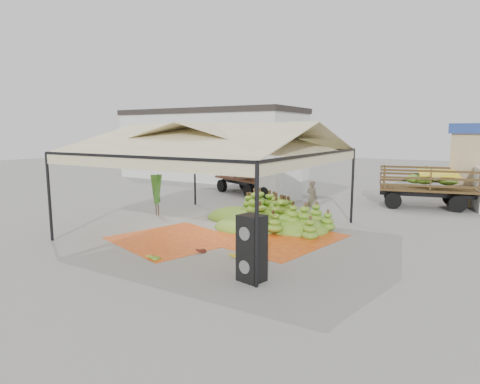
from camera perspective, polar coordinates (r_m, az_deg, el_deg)
The scene contains 17 objects.
ground at distance 15.17m, azimuth -3.61°, elevation -5.53°, with size 90.00×90.00×0.00m, color slate.
canopy_tent at distance 14.72m, azimuth -3.73°, elevation 7.03°, with size 8.10×8.10×4.00m.
building_white at distance 31.93m, azimuth -4.03°, elevation 6.81°, with size 14.30×6.30×5.40m.
tarp_left at distance 14.16m, azimuth -9.36°, elevation -6.64°, with size 3.77×3.59×0.01m, color #D16313.
tarp_right at distance 14.30m, azimuth 4.48°, elevation -6.40°, with size 4.01×4.21×0.01m, color orange.
banana_heap at distance 16.16m, azimuth 3.70°, elevation -2.39°, with size 5.82×4.78×1.25m, color #447618.
hand_yellow_a at distance 12.08m, azimuth -1.09°, elevation -8.67°, with size 0.50×0.41×0.23m, color gold.
hand_yellow_b at distance 12.28m, azimuth -12.91°, elevation -8.71°, with size 0.40×0.33×0.18m, color gold.
hand_red_a at distance 12.57m, azimuth -5.66°, elevation -8.05°, with size 0.46×0.38×0.21m, color #541A13.
hand_red_b at distance 11.58m, azimuth 2.43°, elevation -9.48°, with size 0.47×0.39×0.21m, color #511712.
hand_green at distance 12.11m, azimuth -12.05°, elevation -8.87°, with size 0.45×0.36×0.20m, color #537518.
hanging_bunches at distance 15.00m, azimuth -7.14°, elevation 4.41°, with size 4.74×0.24×0.20m.
speaker_stack at distance 10.02m, azimuth 1.68°, elevation -7.99°, with size 0.70×0.64×1.68m.
banana_leaves at distance 17.85m, azimuth -12.48°, elevation -3.56°, with size 0.96×1.36×3.70m, color #26691C, non-canonical shape.
vendor at distance 18.26m, azimuth 10.22°, elevation -0.77°, with size 0.56×0.37×1.54m, color gray.
truck_left at distance 23.23m, azimuth 2.59°, elevation 2.44°, with size 6.03×3.98×1.96m.
truck_right at distance 21.75m, azimuth 27.71°, elevation 1.12°, with size 6.15×3.22×2.01m.
Camera 1 is at (8.43, -12.05, 3.70)m, focal length 30.00 mm.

